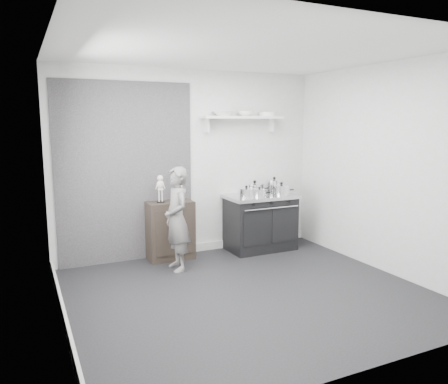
# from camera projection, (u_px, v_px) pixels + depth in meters

# --- Properties ---
(ground) EXTENTS (4.00, 4.00, 0.00)m
(ground) POSITION_uv_depth(u_px,v_px,m) (247.00, 293.00, 5.03)
(ground) COLOR black
(ground) RESTS_ON ground
(room_shell) EXTENTS (4.02, 3.62, 2.71)m
(room_shell) POSITION_uv_depth(u_px,v_px,m) (235.00, 150.00, 4.87)
(room_shell) COLOR beige
(room_shell) RESTS_ON ground
(wall_shelf) EXTENTS (1.30, 0.26, 0.24)m
(wall_shelf) POSITION_uv_depth(u_px,v_px,m) (242.00, 118.00, 6.55)
(wall_shelf) COLOR silver
(wall_shelf) RESTS_ON room_shell
(stove) EXTENTS (1.07, 0.67, 0.86)m
(stove) POSITION_uv_depth(u_px,v_px,m) (260.00, 222.00, 6.71)
(stove) COLOR black
(stove) RESTS_ON ground
(side_cabinet) EXTENTS (0.64, 0.38, 0.84)m
(side_cabinet) POSITION_uv_depth(u_px,v_px,m) (170.00, 230.00, 6.24)
(side_cabinet) COLOR black
(side_cabinet) RESTS_ON ground
(child) EXTENTS (0.34, 0.51, 1.38)m
(child) POSITION_uv_depth(u_px,v_px,m) (177.00, 219.00, 5.73)
(child) COLOR slate
(child) RESTS_ON ground
(pot_front_left) EXTENTS (0.32, 0.24, 0.17)m
(pot_front_left) POSITION_uv_depth(u_px,v_px,m) (246.00, 192.00, 6.44)
(pot_front_left) COLOR white
(pot_front_left) RESTS_ON stove
(pot_back_left) EXTENTS (0.37, 0.28, 0.21)m
(pot_back_left) POSITION_uv_depth(u_px,v_px,m) (255.00, 189.00, 6.72)
(pot_back_left) COLOR white
(pot_back_left) RESTS_ON stove
(pot_back_right) EXTENTS (0.35, 0.26, 0.25)m
(pot_back_right) POSITION_uv_depth(u_px,v_px,m) (274.00, 186.00, 6.83)
(pot_back_right) COLOR white
(pot_back_right) RESTS_ON stove
(pot_front_right) EXTENTS (0.35, 0.26, 0.20)m
(pot_front_right) POSITION_uv_depth(u_px,v_px,m) (281.00, 190.00, 6.61)
(pot_front_right) COLOR white
(pot_front_right) RESTS_ON stove
(pot_front_center) EXTENTS (0.28, 0.20, 0.15)m
(pot_front_center) POSITION_uv_depth(u_px,v_px,m) (259.00, 193.00, 6.45)
(pot_front_center) COLOR white
(pot_front_center) RESTS_ON stove
(skeleton_full) EXTENTS (0.12, 0.08, 0.44)m
(skeleton_full) POSITION_uv_depth(u_px,v_px,m) (160.00, 187.00, 6.08)
(skeleton_full) COLOR silver
(skeleton_full) RESTS_ON side_cabinet
(skeleton_torso) EXTENTS (0.10, 0.06, 0.35)m
(skeleton_torso) POSITION_uv_depth(u_px,v_px,m) (179.00, 189.00, 6.21)
(skeleton_torso) COLOR silver
(skeleton_torso) RESTS_ON side_cabinet
(bowl_large) EXTENTS (0.29, 0.29, 0.07)m
(bowl_large) POSITION_uv_depth(u_px,v_px,m) (223.00, 113.00, 6.40)
(bowl_large) COLOR white
(bowl_large) RESTS_ON wall_shelf
(bowl_small) EXTENTS (0.23, 0.23, 0.07)m
(bowl_small) POSITION_uv_depth(u_px,v_px,m) (245.00, 114.00, 6.55)
(bowl_small) COLOR white
(bowl_small) RESTS_ON wall_shelf
(plate_stack) EXTENTS (0.25, 0.25, 0.06)m
(plate_stack) POSITION_uv_depth(u_px,v_px,m) (267.00, 114.00, 6.71)
(plate_stack) COLOR white
(plate_stack) RESTS_ON wall_shelf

